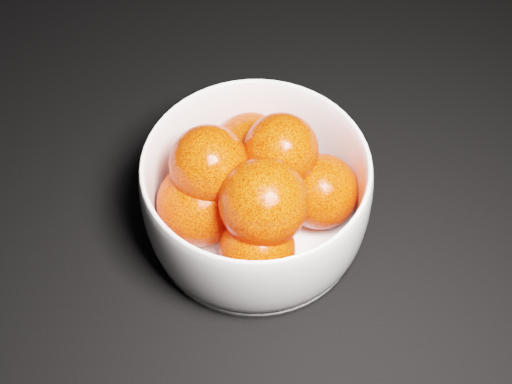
% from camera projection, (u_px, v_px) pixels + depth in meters
% --- Properties ---
extents(ground, '(3.00, 3.00, 0.00)m').
position_uv_depth(ground, '(141.00, 2.00, 0.81)').
color(ground, black).
rests_on(ground, ground).
extents(bowl, '(0.19, 0.19, 0.09)m').
position_uv_depth(bowl, '(256.00, 195.00, 0.60)').
color(bowl, white).
rests_on(bowl, ground).
extents(orange_pile, '(0.16, 0.16, 0.11)m').
position_uv_depth(orange_pile, '(252.00, 187.00, 0.59)').
color(orange_pile, '#F22C07').
rests_on(orange_pile, bowl).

